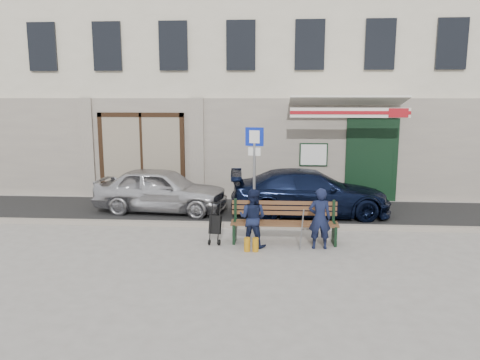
# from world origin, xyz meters

# --- Properties ---
(ground) EXTENTS (80.00, 80.00, 0.00)m
(ground) POSITION_xyz_m (0.00, 0.00, 0.00)
(ground) COLOR #9E9991
(ground) RESTS_ON ground
(asphalt_lane) EXTENTS (60.00, 3.20, 0.01)m
(asphalt_lane) POSITION_xyz_m (0.00, 3.10, 0.01)
(asphalt_lane) COLOR #282828
(asphalt_lane) RESTS_ON ground
(curb) EXTENTS (60.00, 0.18, 0.12)m
(curb) POSITION_xyz_m (0.00, 1.50, 0.06)
(curb) COLOR #9E9384
(curb) RESTS_ON ground
(building) EXTENTS (20.00, 8.27, 10.00)m
(building) POSITION_xyz_m (0.01, 8.45, 4.97)
(building) COLOR beige
(building) RESTS_ON ground
(car_silver) EXTENTS (3.89, 1.88, 1.28)m
(car_silver) POSITION_xyz_m (-2.14, 2.99, 0.64)
(car_silver) COLOR silver
(car_silver) RESTS_ON ground
(car_navy) EXTENTS (4.50, 2.10, 1.27)m
(car_navy) POSITION_xyz_m (2.06, 2.88, 0.64)
(car_navy) COLOR black
(car_navy) RESTS_ON ground
(parking_sign) EXTENTS (0.46, 0.13, 2.50)m
(parking_sign) POSITION_xyz_m (0.56, 1.76, 1.66)
(parking_sign) COLOR gray
(parking_sign) RESTS_ON ground
(bench) EXTENTS (2.40, 1.17, 0.98)m
(bench) POSITION_xyz_m (1.25, 0.35, 0.46)
(bench) COLOR brown
(bench) RESTS_ON ground
(man) EXTENTS (0.50, 0.34, 1.34)m
(man) POSITION_xyz_m (2.05, -0.01, 0.67)
(man) COLOR #131834
(man) RESTS_ON ground
(woman) EXTENTS (0.75, 0.66, 1.29)m
(woman) POSITION_xyz_m (0.60, 0.04, 0.65)
(woman) COLOR #151C39
(woman) RESTS_ON ground
(stroller) EXTENTS (0.29, 0.40, 0.91)m
(stroller) POSITION_xyz_m (-0.25, 0.22, 0.40)
(stroller) COLOR black
(stroller) RESTS_ON ground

